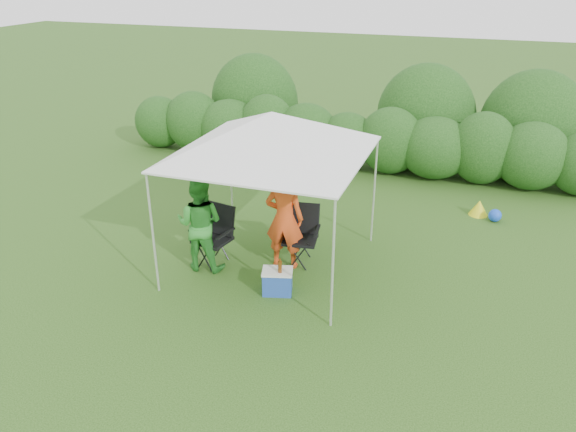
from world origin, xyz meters
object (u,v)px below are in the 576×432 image
(cooler, at_px, (277,281))
(canopy, at_px, (272,134))
(man, at_px, (284,219))
(woman, at_px, (200,224))
(chair_right, at_px, (301,230))
(chair_left, at_px, (215,231))

(cooler, bearing_deg, canopy, 98.86)
(man, bearing_deg, woman, 15.62)
(chair_right, relative_size, man, 0.58)
(chair_left, xyz_separation_m, woman, (-0.14, -0.29, 0.25))
(canopy, height_order, woman, canopy)
(chair_right, bearing_deg, cooler, -99.71)
(man, bearing_deg, chair_right, -134.92)
(chair_left, bearing_deg, canopy, 24.95)
(chair_left, height_order, woman, woman)
(canopy, xyz_separation_m, man, (0.21, 0.01, -1.53))
(chair_left, distance_m, woman, 0.41)
(chair_left, height_order, man, man)
(canopy, distance_m, chair_right, 1.92)
(canopy, height_order, cooler, canopy)
(chair_right, bearing_deg, chair_left, -168.13)
(man, bearing_deg, cooler, 96.09)
(chair_left, height_order, cooler, chair_left)
(chair_left, bearing_deg, woman, -105.30)
(chair_right, height_order, woman, woman)
(canopy, height_order, chair_left, canopy)
(chair_right, height_order, cooler, chair_right)
(chair_left, bearing_deg, man, 23.04)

